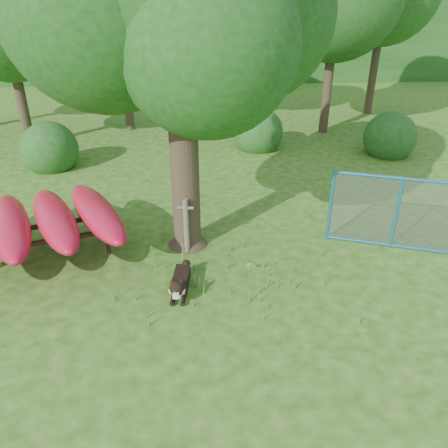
{
  "coord_description": "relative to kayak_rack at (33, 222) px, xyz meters",
  "views": [
    {
      "loc": [
        -0.34,
        -6.46,
        5.05
      ],
      "look_at": [
        0.2,
        1.2,
        1.0
      ],
      "focal_mm": 35.0,
      "sensor_mm": 36.0,
      "label": 1
    }
  ],
  "objects": [
    {
      "name": "fence_section",
      "position": [
        7.72,
        -0.09,
        -0.01
      ],
      "size": [
        2.74,
        1.05,
        2.81
      ],
      "rotation": [
        0.0,
        0.0,
        -0.35
      ],
      "color": "teal",
      "rests_on": "ground"
    },
    {
      "name": "shrub_left",
      "position": [
        -1.27,
        5.68,
        -0.86
      ],
      "size": [
        1.8,
        1.8,
        1.8
      ],
      "primitive_type": "sphere",
      "color": "#194D19",
      "rests_on": "ground"
    },
    {
      "name": "wildflower_clump",
      "position": [
        4.42,
        -0.87,
        -0.69
      ],
      "size": [
        0.1,
        0.1,
        0.21
      ],
      "rotation": [
        0.0,
        0.0,
        -0.31
      ],
      "color": "#458B2D",
      "rests_on": "ground"
    },
    {
      "name": "shrub_right",
      "position": [
        10.23,
        6.18,
        -0.86
      ],
      "size": [
        1.8,
        1.8,
        1.8
      ],
      "primitive_type": "sphere",
      "color": "#194D19",
      "rests_on": "ground"
    },
    {
      "name": "kayak_rack",
      "position": [
        0.0,
        0.0,
        0.0
      ],
      "size": [
        4.47,
        4.01,
        1.12
      ],
      "rotation": [
        0.0,
        0.0,
        0.29
      ],
      "color": "black",
      "rests_on": "ground"
    },
    {
      "name": "husky_dog",
      "position": [
        3.03,
        -1.44,
        -0.66
      ],
      "size": [
        0.4,
        1.23,
        0.55
      ],
      "rotation": [
        0.0,
        0.0,
        -0.11
      ],
      "color": "black",
      "rests_on": "ground"
    },
    {
      "name": "ground",
      "position": [
        3.73,
        -1.82,
        -0.86
      ],
      "size": [
        80.0,
        80.0,
        0.0
      ],
      "primitive_type": "plane",
      "color": "#275410",
      "rests_on": "ground"
    },
    {
      "name": "bg_tree_c",
      "position": [
        5.23,
        11.18,
        3.25
      ],
      "size": [
        4.0,
        4.0,
        6.12
      ],
      "color": "#33281C",
      "rests_on": "ground"
    },
    {
      "name": "wooded_hillside",
      "position": [
        3.73,
        26.18,
        2.14
      ],
      "size": [
        80.0,
        12.0,
        6.0
      ],
      "primitive_type": "cube",
      "color": "#194D19",
      "rests_on": "ground"
    },
    {
      "name": "wooden_post",
      "position": [
        3.17,
        0.01,
        -0.18
      ],
      "size": [
        0.35,
        0.13,
        1.28
      ],
      "rotation": [
        0.0,
        0.0,
        -0.13
      ],
      "color": "brown",
      "rests_on": "ground"
    },
    {
      "name": "shrub_mid",
      "position": [
        5.73,
        7.18,
        -0.86
      ],
      "size": [
        1.8,
        1.8,
        1.8
      ],
      "primitive_type": "sphere",
      "color": "#194D19",
      "rests_on": "ground"
    },
    {
      "name": "bg_tree_a",
      "position": [
        -2.77,
        8.18,
        3.63
      ],
      "size": [
        4.4,
        4.4,
        6.7
      ],
      "color": "#33281C",
      "rests_on": "ground"
    }
  ]
}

